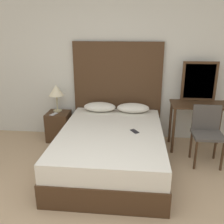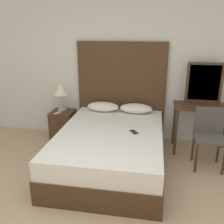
{
  "view_description": "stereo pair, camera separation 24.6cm",
  "coord_description": "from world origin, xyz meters",
  "px_view_note": "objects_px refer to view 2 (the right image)",
  "views": [
    {
      "loc": [
        0.4,
        -1.7,
        1.98
      ],
      "look_at": [
        0.06,
        1.71,
        0.82
      ],
      "focal_mm": 40.0,
      "sensor_mm": 36.0,
      "label": 1
    },
    {
      "loc": [
        0.65,
        -1.67,
        1.98
      ],
      "look_at": [
        0.06,
        1.71,
        0.82
      ],
      "focal_mm": 40.0,
      "sensor_mm": 36.0,
      "label": 2
    }
  ],
  "objects_px": {
    "nightstand": "(63,125)",
    "table_lamp": "(61,90)",
    "vanity_desk": "(203,115)",
    "phone_on_bed": "(134,132)",
    "chair": "(209,133)",
    "bed": "(111,148)",
    "phone_on_nightstand": "(58,113)"
  },
  "relations": [
    {
      "from": "vanity_desk",
      "to": "chair",
      "type": "bearing_deg",
      "value": -86.36
    },
    {
      "from": "table_lamp",
      "to": "chair",
      "type": "bearing_deg",
      "value": -14.43
    },
    {
      "from": "phone_on_bed",
      "to": "table_lamp",
      "type": "height_order",
      "value": "table_lamp"
    },
    {
      "from": "table_lamp",
      "to": "phone_on_nightstand",
      "type": "height_order",
      "value": "table_lamp"
    },
    {
      "from": "nightstand",
      "to": "table_lamp",
      "type": "distance_m",
      "value": 0.65
    },
    {
      "from": "nightstand",
      "to": "phone_on_nightstand",
      "type": "bearing_deg",
      "value": -113.59
    },
    {
      "from": "phone_on_bed",
      "to": "vanity_desk",
      "type": "distance_m",
      "value": 1.27
    },
    {
      "from": "phone_on_bed",
      "to": "nightstand",
      "type": "height_order",
      "value": "phone_on_bed"
    },
    {
      "from": "phone_on_bed",
      "to": "vanity_desk",
      "type": "height_order",
      "value": "vanity_desk"
    },
    {
      "from": "bed",
      "to": "chair",
      "type": "height_order",
      "value": "chair"
    },
    {
      "from": "nightstand",
      "to": "vanity_desk",
      "type": "height_order",
      "value": "vanity_desk"
    },
    {
      "from": "phone_on_bed",
      "to": "chair",
      "type": "height_order",
      "value": "chair"
    },
    {
      "from": "bed",
      "to": "phone_on_nightstand",
      "type": "distance_m",
      "value": 1.34
    },
    {
      "from": "bed",
      "to": "chair",
      "type": "bearing_deg",
      "value": 10.82
    },
    {
      "from": "nightstand",
      "to": "chair",
      "type": "relative_size",
      "value": 0.59
    },
    {
      "from": "table_lamp",
      "to": "nightstand",
      "type": "bearing_deg",
      "value": -69.58
    },
    {
      "from": "phone_on_bed",
      "to": "phone_on_nightstand",
      "type": "xyz_separation_m",
      "value": [
        -1.44,
        0.73,
        -0.04
      ]
    },
    {
      "from": "phone_on_bed",
      "to": "nightstand",
      "type": "distance_m",
      "value": 1.65
    },
    {
      "from": "nightstand",
      "to": "phone_on_nightstand",
      "type": "xyz_separation_m",
      "value": [
        -0.04,
        -0.1,
        0.27
      ]
    },
    {
      "from": "phone_on_nightstand",
      "to": "vanity_desk",
      "type": "distance_m",
      "value": 2.49
    },
    {
      "from": "vanity_desk",
      "to": "bed",
      "type": "bearing_deg",
      "value": -152.69
    },
    {
      "from": "phone_on_bed",
      "to": "chair",
      "type": "xyz_separation_m",
      "value": [
        1.08,
        0.27,
        -0.05
      ]
    },
    {
      "from": "phone_on_bed",
      "to": "table_lamp",
      "type": "relative_size",
      "value": 0.33
    },
    {
      "from": "bed",
      "to": "nightstand",
      "type": "relative_size",
      "value": 4.04
    },
    {
      "from": "phone_on_nightstand",
      "to": "vanity_desk",
      "type": "relative_size",
      "value": 0.18
    },
    {
      "from": "phone_on_nightstand",
      "to": "vanity_desk",
      "type": "height_order",
      "value": "vanity_desk"
    },
    {
      "from": "nightstand",
      "to": "bed",
      "type": "bearing_deg",
      "value": -38.29
    },
    {
      "from": "phone_on_bed",
      "to": "table_lamp",
      "type": "xyz_separation_m",
      "value": [
        -1.42,
        0.91,
        0.33
      ]
    },
    {
      "from": "table_lamp",
      "to": "chair",
      "type": "relative_size",
      "value": 0.56
    },
    {
      "from": "vanity_desk",
      "to": "phone_on_nightstand",
      "type": "bearing_deg",
      "value": 179.63
    },
    {
      "from": "phone_on_nightstand",
      "to": "chair",
      "type": "height_order",
      "value": "chair"
    },
    {
      "from": "table_lamp",
      "to": "vanity_desk",
      "type": "height_order",
      "value": "table_lamp"
    }
  ]
}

